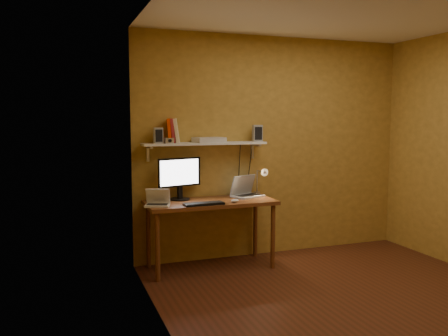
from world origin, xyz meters
name	(u,v)px	position (x,y,z in m)	size (l,w,h in m)	color
room	(352,157)	(0.00, 0.00, 1.30)	(3.44, 3.24, 2.64)	#532415
desk	(210,208)	(-0.90, 1.28, 0.66)	(1.40, 0.60, 0.75)	brown
wall_shelf	(205,144)	(-0.90, 1.47, 1.36)	(1.40, 0.25, 0.21)	silver
monitor	(180,176)	(-1.20, 1.45, 1.01)	(0.50, 0.27, 0.46)	black
laptop	(245,191)	(-0.44, 1.40, 0.82)	(0.40, 0.35, 0.25)	#989BA0
netbook	(158,201)	(-1.51, 1.18, 0.80)	(0.29, 0.25, 0.18)	silver
keyboard	(204,204)	(-1.04, 1.07, 0.76)	(0.42, 0.14, 0.02)	black
mouse	(235,201)	(-0.69, 1.10, 0.77)	(0.09, 0.06, 0.03)	silver
desk_lamp	(261,178)	(-0.24, 1.41, 0.96)	(0.09, 0.23, 0.38)	silver
speaker_left	(158,135)	(-1.43, 1.46, 1.46)	(0.09, 0.09, 0.17)	#989BA0
speaker_right	(257,133)	(-0.26, 1.48, 1.47)	(0.10, 0.10, 0.19)	#989BA0
books	(173,131)	(-1.26, 1.50, 1.51)	(0.18, 0.19, 0.27)	#E63500
shelf_camera	(169,141)	(-1.32, 1.41, 1.40)	(0.10, 0.05, 0.06)	silver
router	(209,140)	(-0.85, 1.48, 1.40)	(0.33, 0.22, 0.06)	silver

